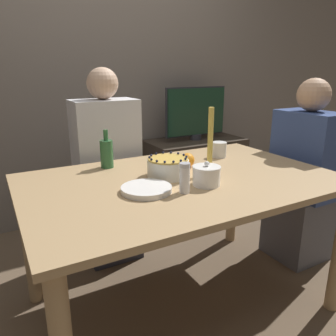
% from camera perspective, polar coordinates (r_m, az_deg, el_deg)
% --- Properties ---
extents(ground_plane, '(12.00, 12.00, 0.00)m').
position_cam_1_polar(ground_plane, '(1.96, 2.26, -22.40)').
color(ground_plane, brown).
extents(wall_behind, '(8.00, 0.05, 2.60)m').
position_cam_1_polar(wall_behind, '(2.81, -13.14, 17.61)').
color(wall_behind, slate).
rests_on(wall_behind, ground_plane).
extents(dining_table, '(1.51, 0.97, 0.73)m').
position_cam_1_polar(dining_table, '(1.64, 2.51, -5.14)').
color(dining_table, tan).
rests_on(dining_table, ground_plane).
extents(cake, '(0.21, 0.21, 0.11)m').
position_cam_1_polar(cake, '(1.62, 0.00, 0.14)').
color(cake, white).
rests_on(cake, dining_table).
extents(sugar_bowl, '(0.13, 0.13, 0.11)m').
position_cam_1_polar(sugar_bowl, '(1.50, 6.71, -1.32)').
color(sugar_bowl, white).
rests_on(sugar_bowl, dining_table).
extents(sugar_shaker, '(0.05, 0.05, 0.13)m').
position_cam_1_polar(sugar_shaker, '(1.40, 2.90, -1.72)').
color(sugar_shaker, white).
rests_on(sugar_shaker, dining_table).
extents(plate_stack, '(0.22, 0.22, 0.02)m').
position_cam_1_polar(plate_stack, '(1.42, -3.78, -3.70)').
color(plate_stack, white).
rests_on(plate_stack, dining_table).
extents(candle, '(0.06, 0.06, 0.34)m').
position_cam_1_polar(candle, '(1.65, 7.32, 3.74)').
color(candle, tan).
rests_on(candle, dining_table).
extents(bottle, '(0.07, 0.07, 0.21)m').
position_cam_1_polar(bottle, '(1.79, -10.63, 2.55)').
color(bottle, '#2D6638').
rests_on(bottle, dining_table).
extents(cup, '(0.09, 0.09, 0.09)m').
position_cam_1_polar(cup, '(2.00, 8.91, 3.19)').
color(cup, white).
rests_on(cup, dining_table).
extents(orange_fruit_0, '(0.08, 0.08, 0.08)m').
position_cam_1_polar(orange_fruit_0, '(1.78, 3.41, 1.41)').
color(orange_fruit_0, orange).
rests_on(orange_fruit_0, dining_table).
extents(person_man_blue_shirt, '(0.40, 0.34, 1.25)m').
position_cam_1_polar(person_man_blue_shirt, '(2.19, -10.44, -1.94)').
color(person_man_blue_shirt, '#2D2D38').
rests_on(person_man_blue_shirt, ground_plane).
extents(person_woman_floral, '(0.34, 0.40, 1.19)m').
position_cam_1_polar(person_woman_floral, '(2.32, 22.39, -2.64)').
color(person_woman_floral, '#595960').
rests_on(person_woman_floral, ground_plane).
extents(side_cabinet, '(0.88, 0.45, 0.63)m').
position_cam_1_polar(side_cabinet, '(3.06, 4.67, -0.84)').
color(side_cabinet, '#382D23').
rests_on(side_cabinet, ground_plane).
extents(tv_monitor, '(0.61, 0.10, 0.47)m').
position_cam_1_polar(tv_monitor, '(2.94, 4.89, 9.58)').
color(tv_monitor, '#2D2D33').
rests_on(tv_monitor, side_cabinet).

